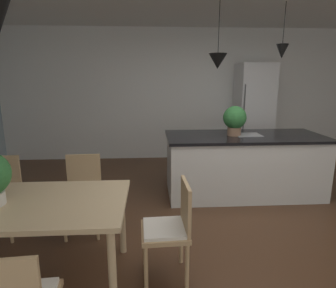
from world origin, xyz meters
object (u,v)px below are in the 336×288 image
Objects in this scene: chair_far_right at (83,192)px; kitchen_island at (243,164)px; refrigerator at (253,114)px; dining_table at (2,210)px; chair_far_left at (0,194)px; chair_kitchen_end at (170,227)px; potted_plant_on_island at (235,119)px.

kitchen_island is at bearing 24.08° from chair_far_right.
kitchen_island is 1.94m from refrigerator.
dining_table is at bearing -133.37° from refrigerator.
refrigerator is (0.73, 1.72, 0.53)m from kitchen_island.
chair_far_right is (0.45, 0.84, -0.20)m from dining_table.
chair_far_right is (0.90, -0.00, 0.00)m from chair_far_left.
kitchen_island is at bearing 55.85° from chair_kitchen_end.
potted_plant_on_island reaches higher than dining_table.
chair_far_right is at bearing -154.15° from potted_plant_on_island.
chair_far_left is (-0.45, 0.84, -0.20)m from dining_table.
refrigerator is 4.69× the size of potted_plant_on_island.
chair_far_left is 4.65m from refrigerator.
kitchen_island is 0.70m from potted_plant_on_island.
refrigerator reaches higher than kitchen_island.
potted_plant_on_island reaches higher than chair_far_left.
kitchen_island is 1.14× the size of refrigerator.
chair_far_left is (-1.83, 0.83, 0.00)m from chair_kitchen_end.
dining_table is 2.31× the size of chair_far_left.
dining_table is 0.97m from chair_far_right.
chair_kitchen_end is at bearing -124.15° from kitchen_island.
dining_table is 1.39m from chair_kitchen_end.
kitchen_island reaches higher than chair_kitchen_end.
refrigerator is (2.86, 2.67, 0.52)m from chair_far_right.
chair_far_left is 1.00× the size of chair_far_right.
refrigerator is at bearing 62.55° from potted_plant_on_island.
potted_plant_on_island is at bearing -117.45° from refrigerator.
chair_far_left is 0.90m from chair_far_right.
dining_table is 2.31× the size of chair_kitchen_end.
chair_kitchen_end is at bearing 0.09° from dining_table.
chair_far_right is 2.34m from kitchen_island.
chair_far_left is 0.44× the size of refrigerator.
potted_plant_on_island reaches higher than chair_far_right.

